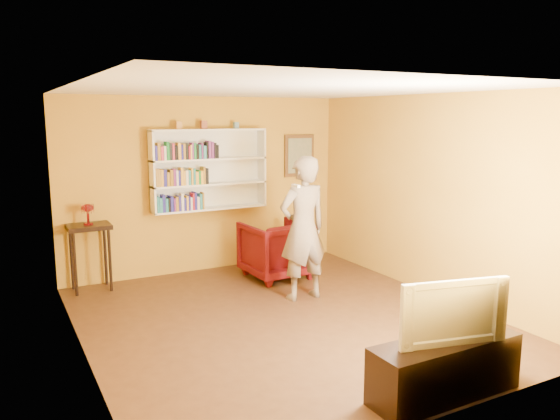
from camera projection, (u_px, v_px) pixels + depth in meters
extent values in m
cube|color=#402614|center=(283.00, 324.00, 6.55)|extent=(5.30, 5.80, 0.12)
cube|color=#B58121|center=(206.00, 185.00, 8.50)|extent=(5.30, 0.04, 2.70)
cube|color=#B58121|center=(442.00, 258.00, 4.12)|extent=(5.30, 0.04, 2.70)
cube|color=#B58121|center=(76.00, 227.00, 5.25)|extent=(0.04, 5.80, 2.70)
cube|color=#B58121|center=(430.00, 195.00, 7.37)|extent=(0.04, 5.80, 2.70)
cube|color=white|center=(283.00, 87.00, 6.08)|extent=(5.30, 5.80, 0.06)
cube|color=white|center=(206.00, 169.00, 8.42)|extent=(1.80, 0.03, 1.20)
cube|color=white|center=(152.00, 172.00, 7.90)|extent=(0.03, 0.28, 1.20)
cube|color=white|center=(261.00, 167.00, 8.72)|extent=(0.03, 0.28, 1.20)
cube|color=white|center=(210.00, 208.00, 8.41)|extent=(1.80, 0.28, 0.03)
cube|color=white|center=(210.00, 184.00, 8.35)|extent=(1.80, 0.28, 0.03)
cube|color=white|center=(209.00, 159.00, 8.28)|extent=(1.80, 0.28, 0.03)
cube|color=white|center=(209.00, 130.00, 8.21)|extent=(1.80, 0.28, 0.03)
cube|color=teal|center=(157.00, 204.00, 7.96)|extent=(0.03, 0.17, 0.24)
cube|color=teal|center=(160.00, 205.00, 7.97)|extent=(0.04, 0.15, 0.21)
cube|color=#242094|center=(163.00, 203.00, 7.98)|extent=(0.04, 0.14, 0.26)
cube|color=teal|center=(165.00, 205.00, 8.03)|extent=(0.04, 0.19, 0.20)
cube|color=black|center=(168.00, 205.00, 8.03)|extent=(0.03, 0.15, 0.20)
cube|color=#242094|center=(170.00, 204.00, 8.06)|extent=(0.04, 0.19, 0.23)
cube|color=#6D2777|center=(173.00, 204.00, 8.08)|extent=(0.02, 0.18, 0.20)
cube|color=#9C6E1C|center=(176.00, 204.00, 8.09)|extent=(0.04, 0.17, 0.22)
cube|color=#242094|center=(178.00, 203.00, 8.12)|extent=(0.03, 0.19, 0.22)
cube|color=silver|center=(181.00, 202.00, 8.12)|extent=(0.04, 0.16, 0.26)
cube|color=#242094|center=(184.00, 204.00, 8.16)|extent=(0.03, 0.19, 0.19)
cube|color=yellow|center=(186.00, 203.00, 8.15)|extent=(0.03, 0.15, 0.22)
cube|color=#242094|center=(188.00, 202.00, 8.18)|extent=(0.02, 0.18, 0.22)
cube|color=silver|center=(190.00, 203.00, 8.20)|extent=(0.03, 0.17, 0.19)
cube|color=red|center=(192.00, 201.00, 8.20)|extent=(0.02, 0.16, 0.25)
cube|color=#242094|center=(194.00, 201.00, 8.22)|extent=(0.03, 0.17, 0.27)
cube|color=silver|center=(197.00, 203.00, 8.23)|extent=(0.04, 0.14, 0.19)
cube|color=teal|center=(199.00, 201.00, 8.27)|extent=(0.04, 0.18, 0.23)
cube|color=#9C6E1C|center=(202.00, 201.00, 8.27)|extent=(0.02, 0.14, 0.25)
cube|color=#9C6E1C|center=(156.00, 178.00, 7.89)|extent=(0.03, 0.16, 0.26)
cube|color=#9C6E1C|center=(158.00, 178.00, 7.90)|extent=(0.03, 0.15, 0.25)
cube|color=gold|center=(161.00, 178.00, 7.93)|extent=(0.04, 0.19, 0.25)
cube|color=#242094|center=(164.00, 178.00, 7.95)|extent=(0.04, 0.18, 0.24)
cube|color=#9C6E1C|center=(167.00, 179.00, 7.96)|extent=(0.04, 0.14, 0.20)
cube|color=#9C6E1C|center=(170.00, 178.00, 7.98)|extent=(0.04, 0.15, 0.24)
cube|color=#6D2777|center=(173.00, 177.00, 8.00)|extent=(0.04, 0.15, 0.25)
cube|color=silver|center=(176.00, 178.00, 8.02)|extent=(0.03, 0.14, 0.23)
cube|color=#242094|center=(178.00, 178.00, 8.06)|extent=(0.03, 0.19, 0.22)
cube|color=yellow|center=(181.00, 176.00, 8.07)|extent=(0.04, 0.18, 0.26)
cube|color=gold|center=(183.00, 178.00, 8.08)|extent=(0.03, 0.17, 0.22)
cube|color=silver|center=(186.00, 178.00, 8.09)|extent=(0.04, 0.15, 0.22)
cube|color=teal|center=(188.00, 177.00, 8.12)|extent=(0.03, 0.17, 0.22)
cube|color=yellow|center=(191.00, 176.00, 8.12)|extent=(0.03, 0.14, 0.25)
cube|color=teal|center=(193.00, 176.00, 8.16)|extent=(0.03, 0.19, 0.24)
cube|color=yellow|center=(195.00, 178.00, 8.18)|extent=(0.04, 0.19, 0.20)
cube|color=#1B7A2C|center=(198.00, 177.00, 8.18)|extent=(0.03, 0.14, 0.21)
cube|color=yellow|center=(201.00, 177.00, 8.21)|extent=(0.04, 0.16, 0.21)
cube|color=#9C6E1C|center=(203.00, 175.00, 8.22)|extent=(0.03, 0.17, 0.26)
cube|color=black|center=(206.00, 176.00, 8.24)|extent=(0.04, 0.16, 0.24)
cube|color=#242094|center=(155.00, 153.00, 7.83)|extent=(0.03, 0.18, 0.21)
cube|color=#9C6E1C|center=(158.00, 152.00, 7.84)|extent=(0.04, 0.17, 0.26)
cube|color=red|center=(161.00, 153.00, 7.87)|extent=(0.04, 0.17, 0.20)
cube|color=silver|center=(164.00, 153.00, 7.89)|extent=(0.03, 0.18, 0.21)
cube|color=#1B7A2C|center=(167.00, 151.00, 7.90)|extent=(0.04, 0.16, 0.26)
cube|color=black|center=(170.00, 152.00, 7.92)|extent=(0.04, 0.14, 0.25)
cube|color=red|center=(172.00, 151.00, 7.95)|extent=(0.03, 0.19, 0.24)
cube|color=black|center=(175.00, 153.00, 7.96)|extent=(0.04, 0.15, 0.21)
cube|color=gold|center=(178.00, 151.00, 7.98)|extent=(0.04, 0.16, 0.25)
cube|color=#242094|center=(181.00, 152.00, 8.00)|extent=(0.03, 0.16, 0.22)
cube|color=#9C6E1C|center=(183.00, 151.00, 8.02)|extent=(0.03, 0.17, 0.23)
cube|color=black|center=(185.00, 151.00, 8.04)|extent=(0.03, 0.18, 0.24)
cube|color=red|center=(188.00, 153.00, 8.05)|extent=(0.02, 0.14, 0.19)
cube|color=yellow|center=(190.00, 152.00, 8.07)|extent=(0.02, 0.17, 0.21)
cube|color=#6D2777|center=(191.00, 151.00, 8.07)|extent=(0.02, 0.15, 0.25)
cube|color=#1B7A2C|center=(194.00, 151.00, 8.09)|extent=(0.03, 0.16, 0.24)
cube|color=black|center=(196.00, 152.00, 8.11)|extent=(0.04, 0.14, 0.20)
cube|color=teal|center=(198.00, 152.00, 8.13)|extent=(0.03, 0.17, 0.21)
cube|color=#6D2777|center=(201.00, 151.00, 8.15)|extent=(0.02, 0.17, 0.23)
cube|color=teal|center=(203.00, 152.00, 8.17)|extent=(0.04, 0.16, 0.19)
cube|color=black|center=(206.00, 150.00, 8.17)|extent=(0.02, 0.14, 0.25)
cube|color=#6D2777|center=(208.00, 150.00, 8.20)|extent=(0.04, 0.16, 0.26)
cube|color=#6D2777|center=(211.00, 150.00, 8.22)|extent=(0.04, 0.15, 0.25)
cube|color=black|center=(214.00, 150.00, 8.24)|extent=(0.03, 0.15, 0.24)
cube|color=black|center=(216.00, 151.00, 8.26)|extent=(0.03, 0.16, 0.20)
cube|color=#BA7E35|center=(179.00, 125.00, 7.98)|extent=(0.08, 0.08, 0.11)
cube|color=brown|center=(204.00, 125.00, 8.16)|extent=(0.09, 0.09, 0.12)
cube|color=slate|center=(236.00, 125.00, 8.41)|extent=(0.07, 0.07, 0.10)
cube|color=#533417|center=(299.00, 156.00, 9.15)|extent=(0.55, 0.04, 0.70)
cube|color=gray|center=(300.00, 156.00, 9.13)|extent=(0.45, 0.02, 0.58)
cylinder|color=black|center=(75.00, 265.00, 7.32)|extent=(0.04, 0.04, 0.87)
cylinder|color=black|center=(110.00, 260.00, 7.53)|extent=(0.04, 0.04, 0.87)
cylinder|color=black|center=(72.00, 259.00, 7.61)|extent=(0.04, 0.04, 0.87)
cylinder|color=black|center=(105.00, 255.00, 7.82)|extent=(0.04, 0.04, 0.87)
cube|color=black|center=(89.00, 227.00, 7.49)|extent=(0.57, 0.44, 0.06)
cylinder|color=maroon|center=(88.00, 224.00, 7.49)|extent=(0.12, 0.12, 0.02)
cylinder|color=maroon|center=(88.00, 217.00, 7.47)|extent=(0.03, 0.03, 0.15)
ellipsoid|color=maroon|center=(88.00, 208.00, 7.45)|extent=(0.17, 0.17, 0.11)
cylinder|color=#FFE5AE|center=(94.00, 208.00, 7.49)|extent=(0.01, 0.01, 0.12)
cylinder|color=#FFE5AE|center=(92.00, 207.00, 7.52)|extent=(0.01, 0.01, 0.12)
cylinder|color=#FFE5AE|center=(89.00, 207.00, 7.53)|extent=(0.01, 0.01, 0.12)
cylinder|color=#FFE5AE|center=(86.00, 208.00, 7.52)|extent=(0.01, 0.01, 0.12)
cylinder|color=#FFE5AE|center=(83.00, 208.00, 7.48)|extent=(0.01, 0.01, 0.12)
cylinder|color=#FFE5AE|center=(81.00, 209.00, 7.43)|extent=(0.01, 0.01, 0.12)
cylinder|color=#FFE5AE|center=(82.00, 209.00, 7.39)|extent=(0.01, 0.01, 0.12)
cylinder|color=#FFE5AE|center=(84.00, 209.00, 7.37)|extent=(0.01, 0.01, 0.12)
cylinder|color=#FFE5AE|center=(88.00, 209.00, 7.37)|extent=(0.01, 0.01, 0.12)
cylinder|color=#FFE5AE|center=(91.00, 209.00, 7.40)|extent=(0.01, 0.01, 0.12)
cylinder|color=#FFE5AE|center=(93.00, 208.00, 7.44)|extent=(0.01, 0.01, 0.12)
imported|color=#42040B|center=(277.00, 249.00, 8.20)|extent=(0.95, 0.97, 0.85)
imported|color=#766656|center=(303.00, 228.00, 7.15)|extent=(0.71, 0.48, 1.90)
cube|color=white|center=(296.00, 186.00, 6.59)|extent=(0.04, 0.15, 0.04)
cube|color=black|center=(445.00, 368.00, 4.72)|extent=(1.41, 0.42, 0.50)
imported|color=black|center=(448.00, 309.00, 4.63)|extent=(0.99, 0.35, 0.57)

